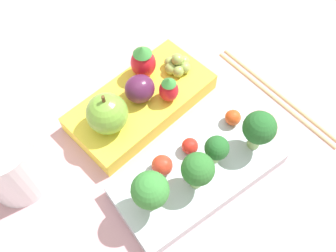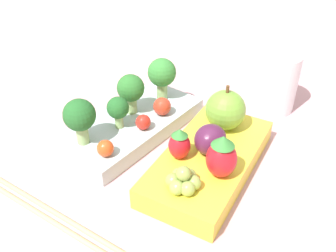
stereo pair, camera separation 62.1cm
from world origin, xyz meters
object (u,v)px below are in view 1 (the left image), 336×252
at_px(broccoli_floret_0, 198,170).
at_px(cherry_tomato_1, 191,146).
at_px(apple, 107,113).
at_px(strawberry_1, 169,89).
at_px(broccoli_floret_1, 217,149).
at_px(grape_cluster, 177,64).
at_px(drinking_cup, 9,166).
at_px(plum, 140,89).
at_px(bento_box_fruit, 141,102).
at_px(chopsticks_pair, 277,95).
at_px(bento_box_savoury, 198,174).
at_px(broccoli_floret_3, 259,129).
at_px(cherry_tomato_0, 233,118).
at_px(broccoli_floret_2, 150,191).
at_px(strawberry_0, 143,61).
at_px(cherry_tomato_2, 162,165).

height_order(broccoli_floret_0, cherry_tomato_1, broccoli_floret_0).
height_order(apple, strawberry_1, apple).
bearing_deg(broccoli_floret_1, broccoli_floret_0, 16.77).
xyz_separation_m(apple, grape_cluster, (-0.12, -0.02, -0.02)).
distance_m(broccoli_floret_1, drinking_cup, 0.23).
bearing_deg(plum, bento_box_fruit, -133.09).
distance_m(broccoli_floret_0, chopsticks_pair, 0.19).
height_order(bento_box_savoury, grape_cluster, grape_cluster).
height_order(bento_box_fruit, apple, apple).
bearing_deg(chopsticks_pair, strawberry_1, -26.98).
bearing_deg(broccoli_floret_3, chopsticks_pair, -153.51).
bearing_deg(bento_box_savoury, cherry_tomato_0, -159.57).
height_order(strawberry_1, drinking_cup, drinking_cup).
distance_m(broccoli_floret_1, grape_cluster, 0.14).
xyz_separation_m(broccoli_floret_2, drinking_cup, (0.11, -0.12, -0.02)).
distance_m(strawberry_1, drinking_cup, 0.21).
xyz_separation_m(broccoli_floret_3, strawberry_1, (0.04, -0.11, -0.01)).
xyz_separation_m(broccoli_floret_1, strawberry_1, (-0.01, -0.10, -0.00)).
distance_m(apple, strawberry_0, 0.09).
distance_m(cherry_tomato_0, plum, 0.12).
height_order(grape_cluster, chopsticks_pair, grape_cluster).
distance_m(broccoli_floret_1, cherry_tomato_2, 0.07).
height_order(cherry_tomato_1, cherry_tomato_2, cherry_tomato_2).
relative_size(bento_box_fruit, cherry_tomato_0, 10.24).
bearing_deg(cherry_tomato_1, broccoli_floret_2, 20.95).
relative_size(cherry_tomato_0, grape_cluster, 0.54).
height_order(bento_box_fruit, broccoli_floret_2, broccoli_floret_2).
xyz_separation_m(broccoli_floret_0, strawberry_0, (-0.04, -0.17, -0.01)).
height_order(bento_box_savoury, cherry_tomato_1, cherry_tomato_1).
relative_size(broccoli_floret_1, strawberry_1, 1.12).
xyz_separation_m(apple, drinking_cup, (0.12, -0.01, -0.01)).
xyz_separation_m(bento_box_savoury, broccoli_floret_1, (-0.02, -0.00, 0.04)).
xyz_separation_m(broccoli_floret_1, broccoli_floret_3, (-0.05, 0.01, 0.01)).
height_order(broccoli_floret_0, cherry_tomato_2, broccoli_floret_0).
height_order(broccoli_floret_1, cherry_tomato_0, broccoli_floret_1).
bearing_deg(drinking_cup, bento_box_fruit, -178.34).
height_order(cherry_tomato_1, drinking_cup, drinking_cup).
bearing_deg(strawberry_1, chopsticks_pair, 153.02).
relative_size(grape_cluster, drinking_cup, 0.43).
relative_size(broccoli_floret_0, broccoli_floret_3, 0.94).
bearing_deg(cherry_tomato_0, broccoli_floret_1, 28.59).
xyz_separation_m(bento_box_fruit, strawberry_0, (-0.02, -0.03, 0.04)).
xyz_separation_m(bento_box_fruit, apple, (0.06, 0.01, 0.04)).
xyz_separation_m(cherry_tomato_0, drinking_cup, (0.25, -0.09, 0.01)).
distance_m(bento_box_savoury, broccoli_floret_3, 0.09).
relative_size(bento_box_savoury, bento_box_fruit, 0.98).
relative_size(strawberry_0, plum, 1.29).
bearing_deg(cherry_tomato_0, cherry_tomato_1, 0.79).
xyz_separation_m(broccoli_floret_1, chopsticks_pair, (-0.14, -0.03, -0.05)).
relative_size(cherry_tomato_0, cherry_tomato_2, 0.82).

